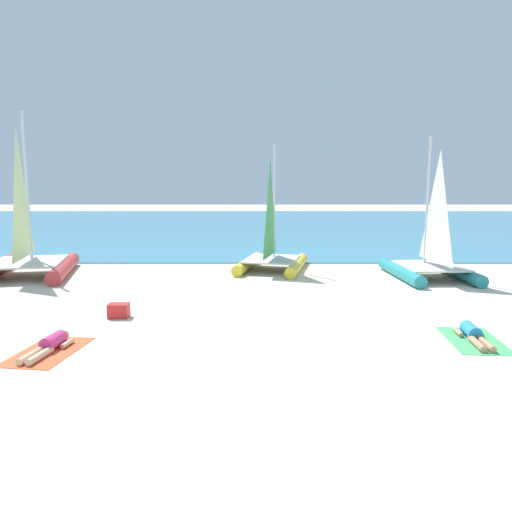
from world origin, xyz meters
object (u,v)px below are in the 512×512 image
object	(u,v)px
sailboat_yellow	(272,252)
cooler_box	(119,311)
towel_left	(49,351)
towel_right	(474,340)
sunbather_left	(51,344)
sunbather_right	(474,334)
sailboat_teal	(431,258)
sailboat_red	(28,252)

from	to	relation	value
sailboat_yellow	cooler_box	xyz separation A→B (m)	(-4.11, -6.87, -0.55)
towel_left	cooler_box	bearing A→B (deg)	74.40
towel_right	sunbather_left	bearing A→B (deg)	-175.86
sailboat_yellow	sunbather_right	xyz separation A→B (m)	(4.11, -8.65, -0.60)
sunbather_left	sailboat_teal	bearing A→B (deg)	43.97
sailboat_red	towel_left	distance (m)	9.14
sailboat_red	sailboat_yellow	world-z (taller)	sailboat_red
sailboat_teal	towel_left	size ratio (longest dim) A/B	2.65
sailboat_yellow	sunbather_right	size ratio (longest dim) A/B	3.12
cooler_box	sunbather_right	bearing A→B (deg)	-12.21
towel_left	cooler_box	size ratio (longest dim) A/B	3.80
sailboat_red	towel_left	size ratio (longest dim) A/B	3.14
sailboat_teal	towel_left	world-z (taller)	sailboat_teal
cooler_box	towel_right	bearing A→B (deg)	-12.66
sailboat_teal	towel_left	distance (m)	12.99
towel_right	sailboat_red	bearing A→B (deg)	150.48
sailboat_red	sunbather_right	size ratio (longest dim) A/B	3.81
towel_left	sailboat_red	bearing A→B (deg)	117.00
towel_left	towel_right	size ratio (longest dim) A/B	1.00
sailboat_yellow	towel_left	bearing A→B (deg)	-104.97
sunbather_right	sailboat_red	bearing A→B (deg)	155.84
sailboat_yellow	towel_right	bearing A→B (deg)	-52.66
sailboat_yellow	sunbather_left	bearing A→B (deg)	-105.09
sailboat_yellow	towel_left	distance (m)	10.61
towel_right	sunbather_right	size ratio (longest dim) A/B	1.21
sunbather_left	towel_right	size ratio (longest dim) A/B	0.82
sailboat_red	sunbather_right	bearing A→B (deg)	-42.00
sailboat_yellow	cooler_box	world-z (taller)	sailboat_yellow
towel_right	cooler_box	size ratio (longest dim) A/B	3.80
sailboat_red	towel_right	xyz separation A→B (m)	(13.06, -7.40, -0.88)
sunbather_left	towel_left	bearing A→B (deg)	-90.00
sailboat_teal	towel_right	distance (m)	7.20
sunbather_left	cooler_box	distance (m)	2.59
sailboat_yellow	sunbather_left	xyz separation A→B (m)	(-4.81, -9.36, -0.60)
sailboat_teal	sunbather_right	distance (m)	7.13
sailboat_red	sunbather_right	distance (m)	15.00
sailboat_red	sunbather_left	bearing A→B (deg)	-75.48
sailboat_red	sailboat_yellow	distance (m)	9.05
sailboat_red	sunbather_left	xyz separation A→B (m)	(4.14, -8.04, -0.76)
sailboat_teal	sunbather_right	bearing A→B (deg)	-105.01
sailboat_teal	cooler_box	distance (m)	11.01
towel_right	sunbather_right	distance (m)	0.14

